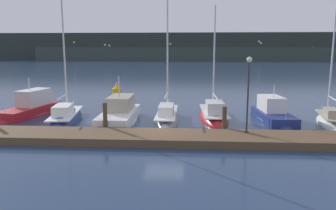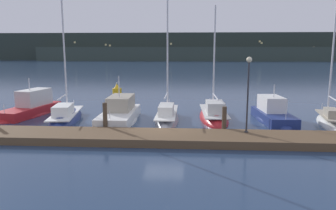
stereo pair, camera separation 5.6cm
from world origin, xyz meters
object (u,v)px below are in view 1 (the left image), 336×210
sailboat_berth_5 (214,117)px  motorboat_berth_6 (273,117)px  sailboat_berth_2 (66,119)px  channel_buoy (117,93)px  dock_lamppost (248,83)px  motorboat_berth_3 (120,117)px  sailboat_berth_7 (328,123)px  motorboat_berth_1 (31,110)px  sailboat_berth_4 (167,120)px

sailboat_berth_5 → motorboat_berth_6: (4.30, -0.51, 0.14)m
sailboat_berth_2 → channel_buoy: (1.50, 10.70, 0.51)m
sailboat_berth_2 → motorboat_berth_6: size_ratio=1.68×
channel_buoy → dock_lamppost: dock_lamppost is taller
sailboat_berth_2 → motorboat_berth_3: sailboat_berth_2 is taller
motorboat_berth_3 → channel_buoy: size_ratio=4.04×
sailboat_berth_2 → motorboat_berth_6: (15.37, 0.76, 0.15)m
sailboat_berth_7 → motorboat_berth_1: bearing=174.8°
motorboat_berth_6 → channel_buoy: (-13.87, 9.94, 0.36)m
sailboat_berth_4 → sailboat_berth_7: (11.39, -0.26, 0.04)m
motorboat_berth_1 → sailboat_berth_5: bearing=-2.1°
sailboat_berth_5 → sailboat_berth_7: bearing=-10.9°
motorboat_berth_1 → motorboat_berth_3: motorboat_berth_3 is taller
motorboat_berth_1 → sailboat_berth_4: 11.29m
dock_lamppost → motorboat_berth_3: bearing=152.8°
motorboat_berth_3 → sailboat_berth_4: 3.49m
sailboat_berth_2 → motorboat_berth_3: size_ratio=1.43×
sailboat_berth_2 → channel_buoy: size_ratio=5.78×
motorboat_berth_1 → channel_buoy: motorboat_berth_1 is taller
dock_lamppost → motorboat_berth_6: bearing=61.7°
motorboat_berth_3 → sailboat_berth_4: bearing=2.1°
motorboat_berth_3 → motorboat_berth_6: 11.31m
sailboat_berth_4 → dock_lamppost: size_ratio=2.19×
sailboat_berth_2 → sailboat_berth_5: (11.07, 1.26, 0.01)m
motorboat_berth_6 → motorboat_berth_1: bearing=176.9°
channel_buoy → motorboat_berth_6: bearing=-35.6°
sailboat_berth_7 → channel_buoy: size_ratio=4.91×
motorboat_berth_6 → dock_lamppost: dock_lamppost is taller
sailboat_berth_4 → motorboat_berth_6: (7.79, 0.75, 0.15)m
sailboat_berth_7 → dock_lamppost: sailboat_berth_7 is taller
sailboat_berth_2 → motorboat_berth_3: (4.10, -0.12, 0.21)m
motorboat_berth_6 → sailboat_berth_5: bearing=173.3°
sailboat_berth_5 → sailboat_berth_7: sailboat_berth_5 is taller
motorboat_berth_6 → channel_buoy: motorboat_berth_6 is taller
motorboat_berth_1 → sailboat_berth_2: (3.57, -1.79, -0.25)m
motorboat_berth_1 → channel_buoy: bearing=60.4°
sailboat_berth_4 → sailboat_berth_5: 3.71m
motorboat_berth_1 → sailboat_berth_5: 14.65m
motorboat_berth_1 → sailboat_berth_2: 4.00m
sailboat_berth_5 → dock_lamppost: 6.74m
motorboat_berth_6 → sailboat_berth_7: (3.60, -1.01, -0.11)m
sailboat_berth_4 → dock_lamppost: bearing=-42.0°
motorboat_berth_3 → motorboat_berth_6: size_ratio=1.17×
channel_buoy → dock_lamppost: size_ratio=0.40×
sailboat_berth_4 → sailboat_berth_5: (3.49, 1.25, 0.01)m
channel_buoy → sailboat_berth_7: bearing=-32.1°
motorboat_berth_3 → sailboat_berth_7: (14.87, -0.13, -0.17)m
sailboat_berth_2 → sailboat_berth_4: (7.58, 0.01, -0.00)m
sailboat_berth_4 → sailboat_berth_7: size_ratio=1.11×
sailboat_berth_5 → channel_buoy: bearing=135.4°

